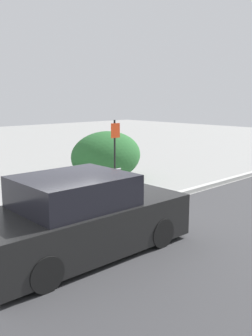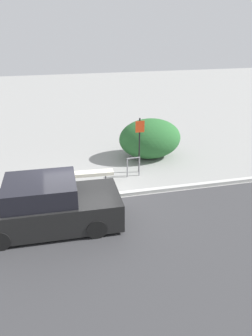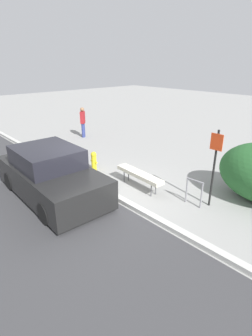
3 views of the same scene
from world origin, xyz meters
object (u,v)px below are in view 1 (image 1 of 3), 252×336
object	(u,v)px
bike_rack	(114,179)
sign_post	(115,149)
bench	(71,192)
parked_car_near	(80,218)

from	to	relation	value
bike_rack	sign_post	size ratio (longest dim) A/B	0.36
bench	parked_car_near	world-z (taller)	parked_car_near
bench	sign_post	bearing A→B (deg)	21.48
sign_post	bike_rack	bearing A→B (deg)	-134.81
sign_post	parked_car_near	size ratio (longest dim) A/B	0.53
bench	bike_rack	world-z (taller)	bike_rack
bike_rack	sign_post	bearing A→B (deg)	45.19
bench	sign_post	size ratio (longest dim) A/B	0.86
bench	sign_post	xyz separation A→B (m)	(2.23, 0.73, 0.89)
bench	bike_rack	xyz separation A→B (m)	(1.89, 0.39, 0.01)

